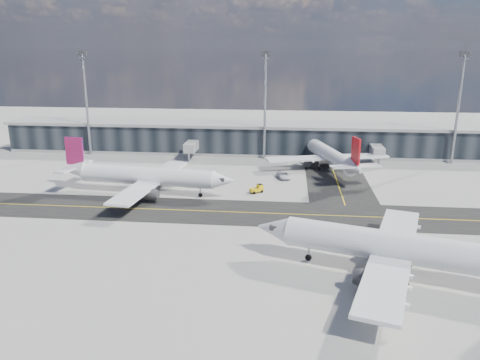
{
  "coord_description": "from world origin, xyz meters",
  "views": [
    {
      "loc": [
        6.47,
        -78.38,
        30.14
      ],
      "look_at": [
        -2.63,
        8.58,
        5.0
      ],
      "focal_mm": 35.0,
      "sensor_mm": 36.0,
      "label": 1
    }
  ],
  "objects": [
    {
      "name": "service_van",
      "position": [
        5.68,
        28.39,
        0.76
      ],
      "size": [
        3.86,
        5.96,
        1.53
      ],
      "primitive_type": "imported",
      "rotation": [
        0.0,
        0.0,
        0.26
      ],
      "color": "white",
      "rests_on": "ground"
    },
    {
      "name": "airliner_near",
      "position": [
        22.48,
        -19.18,
        4.09
      ],
      "size": [
        41.07,
        35.4,
        12.4
      ],
      "rotation": [
        0.0,
        0.0,
        1.28
      ],
      "color": "silver",
      "rests_on": "ground"
    },
    {
      "name": "floodlight_masts",
      "position": [
        0.0,
        48.0,
        15.61
      ],
      "size": [
        102.5,
        0.7,
        28.9
      ],
      "color": "gray",
      "rests_on": "ground"
    },
    {
      "name": "ground",
      "position": [
        0.0,
        0.0,
        0.0
      ],
      "size": [
        300.0,
        300.0,
        0.0
      ],
      "primitive_type": "plane",
      "color": "gray",
      "rests_on": "ground"
    },
    {
      "name": "airliner_redtail",
      "position": [
        16.98,
        37.8,
        3.65
      ],
      "size": [
        31.61,
        36.71,
        11.05
      ],
      "rotation": [
        0.0,
        0.0,
        0.28
      ],
      "color": "white",
      "rests_on": "ground"
    },
    {
      "name": "terminal_concourse",
      "position": [
        0.04,
        54.93,
        4.09
      ],
      "size": [
        152.0,
        19.8,
        8.8
      ],
      "color": "black",
      "rests_on": "ground"
    },
    {
      "name": "airliner_af",
      "position": [
        -23.35,
        13.66,
        3.79
      ],
      "size": [
        38.74,
        33.1,
        11.47
      ],
      "rotation": [
        0.0,
        0.0,
        -1.68
      ],
      "color": "white",
      "rests_on": "ground"
    },
    {
      "name": "taxiway_lanes",
      "position": [
        3.91,
        10.74,
        0.01
      ],
      "size": [
        180.0,
        63.0,
        0.03
      ],
      "color": "black",
      "rests_on": "ground"
    },
    {
      "name": "baggage_tug",
      "position": [
        0.3,
        16.58,
        0.88
      ],
      "size": [
        3.08,
        2.63,
        1.76
      ],
      "rotation": [
        0.0,
        0.0,
        -1.0
      ],
      "color": "yellow",
      "rests_on": "ground"
    }
  ]
}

